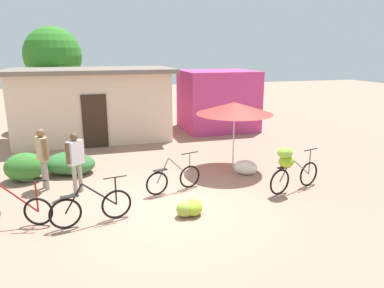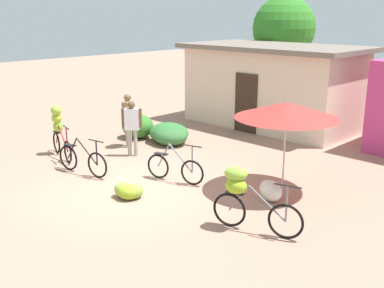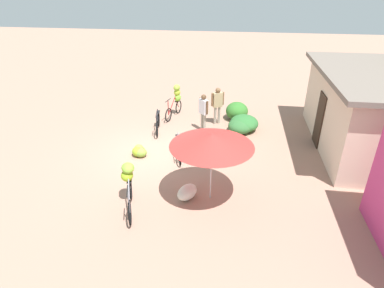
{
  "view_description": "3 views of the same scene",
  "coord_description": "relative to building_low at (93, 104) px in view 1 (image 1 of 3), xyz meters",
  "views": [
    {
      "loc": [
        -1.65,
        -7.58,
        3.56
      ],
      "look_at": [
        0.94,
        1.34,
        1.11
      ],
      "focal_mm": 33.29,
      "sensor_mm": 36.0,
      "label": 1
    },
    {
      "loc": [
        8.06,
        -6.41,
        3.96
      ],
      "look_at": [
        0.89,
        0.88,
        1.06
      ],
      "focal_mm": 43.54,
      "sensor_mm": 36.0,
      "label": 2
    },
    {
      "loc": [
        10.16,
        2.76,
        5.75
      ],
      "look_at": [
        1.18,
        1.48,
        1.03
      ],
      "focal_mm": 30.13,
      "sensor_mm": 36.0,
      "label": 3
    }
  ],
  "objects": [
    {
      "name": "hedge_bush_front_left",
      "position": [
        -2.03,
        -4.54,
        -1.06
      ],
      "size": [
        1.08,
        0.99,
        0.79
      ],
      "primitive_type": "ellipsoid",
      "color": "#35752B",
      "rests_on": "ground"
    },
    {
      "name": "person_vendor",
      "position": [
        -0.58,
        -5.9,
        -0.49
      ],
      "size": [
        0.45,
        0.42,
        1.59
      ],
      "color": "gray",
      "rests_on": "ground"
    },
    {
      "name": "ground_plane",
      "position": [
        1.5,
        -7.39,
        -1.45
      ],
      "size": [
        60.0,
        60.0,
        0.0
      ],
      "primitive_type": "plane",
      "color": "#A37864"
    },
    {
      "name": "person_bystander",
      "position": [
        -1.41,
        -5.39,
        -0.46
      ],
      "size": [
        0.35,
        0.53,
        1.63
      ],
      "color": "gray",
      "rests_on": "ground"
    },
    {
      "name": "market_umbrella",
      "position": [
        4.01,
        -5.19,
        0.44
      ],
      "size": [
        2.31,
        2.31,
        2.07
      ],
      "color": "beige",
      "rests_on": "ground"
    },
    {
      "name": "banana_pile_on_ground",
      "position": [
        1.84,
        -7.96,
        -1.29
      ],
      "size": [
        0.72,
        0.65,
        0.35
      ],
      "color": "#8EB127",
      "rests_on": "ground"
    },
    {
      "name": "bicycle_by_shop",
      "position": [
        4.61,
        -7.4,
        -0.7
      ],
      "size": [
        1.71,
        0.66,
        1.22
      ],
      "color": "black",
      "rests_on": "ground"
    },
    {
      "name": "hedge_bush_front_right",
      "position": [
        -0.89,
        -4.21,
        -1.14
      ],
      "size": [
        1.32,
        1.18,
        0.62
      ],
      "primitive_type": "ellipsoid",
      "color": "#306D33",
      "rests_on": "ground"
    },
    {
      "name": "hedge_bush_mid",
      "position": [
        -0.66,
        -4.36,
        -1.17
      ],
      "size": [
        1.1,
        1.02,
        0.56
      ],
      "primitive_type": "ellipsoid",
      "color": "#326833",
      "rests_on": "ground"
    },
    {
      "name": "bicycle_center_loaded",
      "position": [
        1.81,
        -6.51,
        -1.11
      ],
      "size": [
        1.54,
        0.46,
        0.98
      ],
      "color": "black",
      "rests_on": "ground"
    },
    {
      "name": "bicycle_near_pile",
      "position": [
        -0.26,
        -7.76,
        -1.09
      ],
      "size": [
        1.7,
        0.34,
        0.97
      ],
      "color": "black",
      "rests_on": "ground"
    },
    {
      "name": "building_low",
      "position": [
        0.0,
        0.0,
        0.0
      ],
      "size": [
        6.43,
        3.42,
        2.87
      ],
      "color": "beige",
      "rests_on": "ground"
    },
    {
      "name": "produce_sack",
      "position": [
        4.14,
        -5.84,
        -1.23
      ],
      "size": [
        0.83,
        0.74,
        0.44
      ],
      "primitive_type": "ellipsoid",
      "rotation": [
        0.0,
        0.0,
        2.59
      ],
      "color": "silver",
      "rests_on": "ground"
    },
    {
      "name": "shop_pink",
      "position": [
        5.53,
        0.38,
        -0.11
      ],
      "size": [
        3.2,
        2.8,
        2.67
      ],
      "primitive_type": "cube",
      "color": "#C63979",
      "rests_on": "ground"
    },
    {
      "name": "tree_behind_building",
      "position": [
        -1.61,
        2.98,
        1.86
      ],
      "size": [
        2.59,
        2.59,
        4.63
      ],
      "color": "brown",
      "rests_on": "ground"
    }
  ]
}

